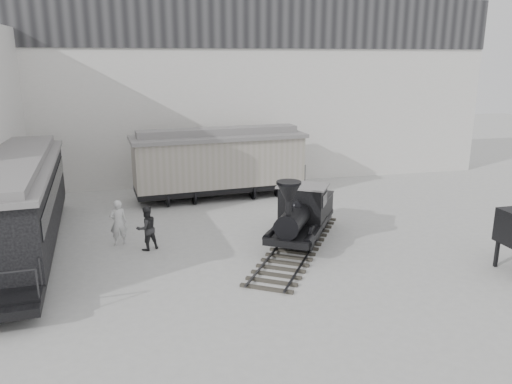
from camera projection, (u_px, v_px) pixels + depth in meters
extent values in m
plane|color=#9E9E9B|center=(292.00, 276.00, 17.65)|extent=(90.00, 90.00, 0.00)
cube|color=silver|center=(221.00, 91.00, 30.32)|extent=(34.00, 2.40, 11.00)
cube|color=#232326|center=(223.00, 21.00, 28.11)|extent=(34.00, 0.12, 3.00)
cube|color=black|center=(296.00, 246.00, 20.25)|extent=(6.07, 8.23, 0.15)
cube|color=#2D2D30|center=(280.00, 243.00, 20.45)|extent=(4.55, 7.29, 0.06)
cube|color=#2D2D30|center=(312.00, 247.00, 20.04)|extent=(4.55, 7.29, 0.06)
cylinder|color=black|center=(276.00, 234.00, 19.90)|extent=(0.63, 0.93, 1.02)
cylinder|color=black|center=(311.00, 238.00, 19.46)|extent=(0.63, 0.93, 1.02)
cylinder|color=black|center=(284.00, 225.00, 21.00)|extent=(0.63, 0.93, 1.02)
cylinder|color=black|center=(318.00, 229.00, 20.56)|extent=(0.63, 0.93, 1.02)
cube|color=black|center=(297.00, 229.00, 20.20)|extent=(3.33, 3.81, 0.26)
cylinder|color=black|center=(294.00, 220.00, 19.45)|extent=(1.91, 2.30, 0.93)
cylinder|color=black|center=(288.00, 208.00, 18.50)|extent=(0.33, 0.33, 0.56)
cone|color=black|center=(289.00, 192.00, 18.34)|extent=(1.23, 1.23, 0.65)
sphere|color=black|center=(296.00, 206.00, 19.68)|extent=(0.48, 0.48, 0.48)
cube|color=black|center=(303.00, 203.00, 20.74)|extent=(2.20, 2.02, 1.44)
cube|color=slate|center=(303.00, 186.00, 20.55)|extent=(2.45, 2.27, 0.07)
cube|color=black|center=(311.00, 204.00, 22.41)|extent=(2.40, 2.46, 0.83)
cylinder|color=black|center=(178.00, 193.00, 26.90)|extent=(2.08, 0.99, 0.81)
cylinder|color=black|center=(259.00, 187.00, 28.32)|extent=(2.08, 0.99, 0.81)
cube|color=black|center=(219.00, 186.00, 27.56)|extent=(9.27, 3.35, 0.30)
cube|color=gray|center=(219.00, 161.00, 27.19)|extent=(9.28, 3.46, 2.52)
cube|color=slate|center=(218.00, 137.00, 26.84)|extent=(9.61, 3.78, 0.20)
cube|color=slate|center=(218.00, 131.00, 26.77)|extent=(8.75, 2.01, 0.36)
cylinder|color=black|center=(6.00, 287.00, 15.89)|extent=(2.13, 0.95, 0.79)
cylinder|color=black|center=(33.00, 215.00, 23.20)|extent=(2.13, 0.95, 0.79)
cube|color=black|center=(22.00, 239.00, 19.49)|extent=(3.52, 13.18, 0.28)
cube|color=black|center=(19.00, 201.00, 19.64)|extent=(3.49, 11.49, 2.55)
cube|color=black|center=(54.00, 189.00, 19.94)|extent=(0.83, 10.54, 0.71)
cube|color=slate|center=(15.00, 167.00, 19.29)|extent=(3.70, 11.88, 0.19)
imported|color=silver|center=(118.00, 222.00, 20.39)|extent=(0.76, 0.56, 1.92)
imported|color=#272829|center=(147.00, 228.00, 19.88)|extent=(1.09, 1.00, 1.80)
cube|color=black|center=(497.00, 253.00, 18.33)|extent=(0.11, 0.11, 1.04)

